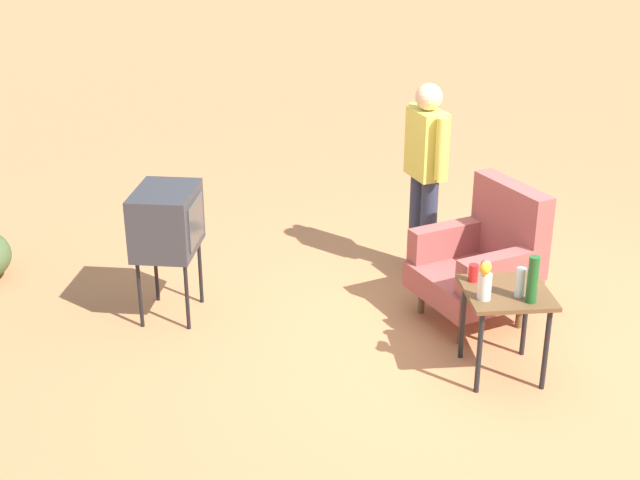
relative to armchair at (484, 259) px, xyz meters
The scene contains 9 objects.
ground_plane 0.62m from the armchair, 32.85° to the right, with size 60.00×60.00×0.00m, color #C17A4C.
armchair is the anchor object (origin of this frame).
side_table 0.81m from the armchair, ahead, with size 0.56×0.56×0.63m.
tv_on_stand 2.41m from the armchair, 96.35° to the right, with size 0.67×0.55×1.03m.
person_standing 1.03m from the armchair, 161.59° to the right, with size 0.55×0.31×1.64m.
bottle_wine_green 1.02m from the armchair, ahead, with size 0.07×0.07×0.32m, color #1E5623.
soda_can_red 0.72m from the armchair, 22.16° to the right, with size 0.07×0.07×0.12m, color red.
bottle_short_clear 0.92m from the armchair, ahead, with size 0.06×0.06×0.20m, color silver.
flower_vase 0.99m from the armchair, 15.81° to the right, with size 0.15×0.10×0.27m.
Camera 1 is at (5.57, -1.58, 3.24)m, focal length 49.15 mm.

